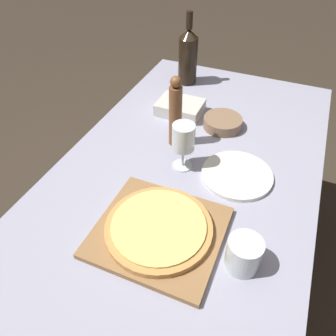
{
  "coord_description": "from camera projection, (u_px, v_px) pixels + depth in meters",
  "views": [
    {
      "loc": [
        0.26,
        -0.71,
        1.46
      ],
      "look_at": [
        -0.03,
        -0.02,
        0.79
      ],
      "focal_mm": 35.0,
      "sensor_mm": 36.0,
      "label": 1
    }
  ],
  "objects": [
    {
      "name": "ground_plane",
      "position": [
        177.0,
        290.0,
        1.54
      ],
      "size": [
        12.0,
        12.0,
        0.0
      ],
      "primitive_type": "plane",
      "color": "#382D23"
    },
    {
      "name": "dining_table",
      "position": [
        180.0,
        198.0,
        1.11
      ],
      "size": [
        0.84,
        1.63,
        0.73
      ],
      "color": "#9393A8",
      "rests_on": "ground_plane"
    },
    {
      "name": "cutting_board",
      "position": [
        159.0,
        232.0,
        0.89
      ],
      "size": [
        0.34,
        0.31,
        0.02
      ],
      "color": "olive",
      "rests_on": "dining_table"
    },
    {
      "name": "pizza",
      "position": [
        159.0,
        227.0,
        0.88
      ],
      "size": [
        0.29,
        0.29,
        0.02
      ],
      "color": "#C68947",
      "rests_on": "cutting_board"
    },
    {
      "name": "wine_bottle",
      "position": [
        188.0,
        56.0,
        1.46
      ],
      "size": [
        0.08,
        0.08,
        0.32
      ],
      "color": "black",
      "rests_on": "dining_table"
    },
    {
      "name": "pepper_mill",
      "position": [
        175.0,
        113.0,
        1.11
      ],
      "size": [
        0.04,
        0.04,
        0.26
      ],
      "color": "brown",
      "rests_on": "dining_table"
    },
    {
      "name": "wine_glass",
      "position": [
        183.0,
        139.0,
        1.03
      ],
      "size": [
        0.07,
        0.07,
        0.17
      ],
      "color": "silver",
      "rests_on": "dining_table"
    },
    {
      "name": "small_bowl",
      "position": [
        223.0,
        123.0,
        1.26
      ],
      "size": [
        0.15,
        0.15,
        0.04
      ],
      "color": "#84664C",
      "rests_on": "dining_table"
    },
    {
      "name": "drinking_tumbler",
      "position": [
        244.0,
        254.0,
        0.8
      ],
      "size": [
        0.09,
        0.09,
        0.09
      ],
      "color": "silver",
      "rests_on": "dining_table"
    },
    {
      "name": "dinner_plate",
      "position": [
        237.0,
        175.0,
        1.06
      ],
      "size": [
        0.23,
        0.23,
        0.01
      ],
      "color": "silver",
      "rests_on": "dining_table"
    },
    {
      "name": "food_container",
      "position": [
        180.0,
        107.0,
        1.33
      ],
      "size": [
        0.18,
        0.13,
        0.05
      ],
      "color": "beige",
      "rests_on": "dining_table"
    }
  ]
}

